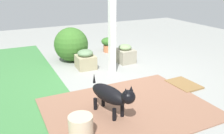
# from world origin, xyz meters

# --- Properties ---
(ground_plane) EXTENTS (12.00, 12.00, 0.00)m
(ground_plane) POSITION_xyz_m (0.00, 0.00, 0.00)
(ground_plane) COLOR #959691
(brick_path) EXTENTS (1.80, 2.40, 0.02)m
(brick_path) POSITION_xyz_m (-1.18, 0.39, 0.01)
(brick_path) COLOR #8C5F49
(brick_path) RESTS_ON ground
(porch_pillar) EXTENTS (0.12, 0.12, 2.42)m
(porch_pillar) POSITION_xyz_m (0.29, -0.06, 1.21)
(porch_pillar) COLOR white
(porch_pillar) RESTS_ON ground
(stone_planter_nearest) EXTENTS (0.45, 0.39, 0.42)m
(stone_planter_nearest) POSITION_xyz_m (0.74, -0.62, 0.19)
(stone_planter_nearest) COLOR #9D967F
(stone_planter_nearest) RESTS_ON ground
(stone_planter_mid) EXTENTS (0.44, 0.41, 0.41)m
(stone_planter_mid) POSITION_xyz_m (0.76, 0.34, 0.19)
(stone_planter_mid) COLOR tan
(stone_planter_mid) RESTS_ON ground
(round_shrub) EXTENTS (0.79, 0.79, 0.79)m
(round_shrub) POSITION_xyz_m (1.39, 0.46, 0.40)
(round_shrub) COLOR #376826
(round_shrub) RESTS_ON ground
(terracotta_pot_broad) EXTENTS (0.34, 0.34, 0.39)m
(terracotta_pot_broad) POSITION_xyz_m (1.69, -0.63, 0.23)
(terracotta_pot_broad) COLOR #C76F47
(terracotta_pot_broad) RESTS_ON ground
(dog) EXTENTS (0.80, 0.40, 0.55)m
(dog) POSITION_xyz_m (-1.24, 0.69, 0.32)
(dog) COLOR black
(dog) RESTS_ON ground
(ceramic_urn) EXTENTS (0.30, 0.30, 0.30)m
(ceramic_urn) POSITION_xyz_m (-1.55, 1.25, 0.15)
(ceramic_urn) COLOR beige
(ceramic_urn) RESTS_ON ground
(doormat) EXTENTS (0.60, 0.44, 0.03)m
(doormat) POSITION_xyz_m (-0.88, -0.95, 0.01)
(doormat) COLOR olive
(doormat) RESTS_ON ground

